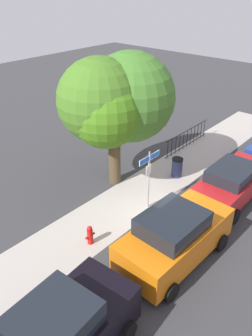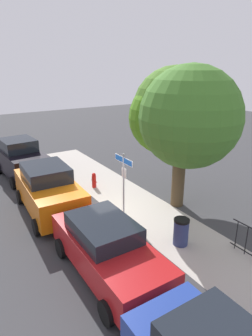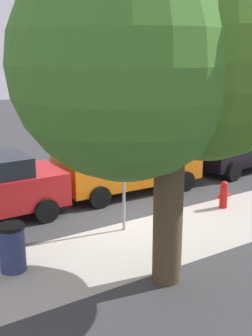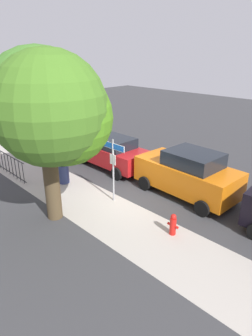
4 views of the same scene
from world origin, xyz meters
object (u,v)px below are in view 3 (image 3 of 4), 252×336
Objects in this scene: street_sign at (124,157)px; car_black at (239,141)px; trash_bin at (12,247)px; shade_tree at (166,61)px; fire_hydrant at (224,195)px; car_orange at (129,159)px.

street_sign is 7.19m from car_black.
car_black is 10.13m from trash_bin.
shade_tree is 5.71m from fire_hydrant.
trash_bin is (4.80, 3.06, -0.51)m from car_orange.
shade_tree is 9.25m from car_black.
shade_tree is (0.59, 2.29, 2.26)m from street_sign.
trash_bin is at bearing 2.79° from fire_hydrant.
trash_bin is (2.96, 0.50, -1.35)m from street_sign.
shade_tree is at bearing 29.13° from car_black.
car_black is 4.85m from car_orange.
street_sign is 3.26m from car_orange.
car_black is at bearing -159.25° from street_sign.
car_orange is 5.77× the size of fire_hydrant.
street_sign is at bearing -3.55° from fire_hydrant.
car_orange is 3.14m from fire_hydrant.
car_black is at bearing -162.56° from trash_bin.
trash_bin is (6.16, 0.30, 0.11)m from fire_hydrant.
car_orange is at bearing -125.58° from street_sign.
car_black reaches higher than car_orange.
fire_hydrant is (-3.19, 0.20, -1.46)m from street_sign.
fire_hydrant is at bearing 176.45° from street_sign.
car_orange reaches higher than trash_bin.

